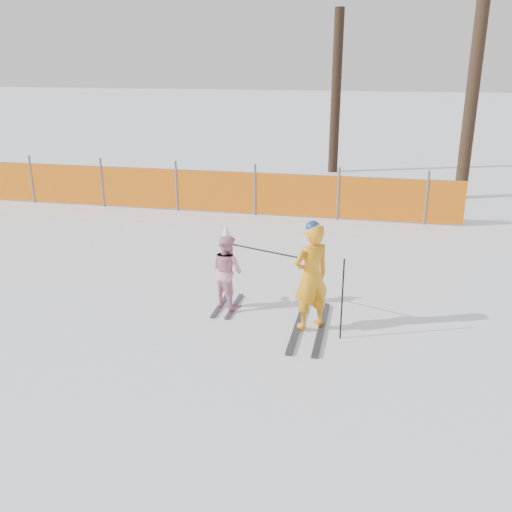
% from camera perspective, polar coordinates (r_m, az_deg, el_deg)
% --- Properties ---
extents(ground, '(120.00, 120.00, 0.00)m').
position_cam_1_polar(ground, '(8.02, -0.76, -7.92)').
color(ground, white).
rests_on(ground, ground).
extents(adult, '(0.66, 1.69, 1.60)m').
position_cam_1_polar(adult, '(7.91, 5.54, -2.12)').
color(adult, black).
rests_on(adult, ground).
extents(child, '(0.70, 0.93, 1.33)m').
position_cam_1_polar(child, '(8.67, -2.94, -1.41)').
color(child, black).
rests_on(child, ground).
extents(ski_poles, '(1.69, 0.67, 1.16)m').
position_cam_1_polar(ski_poles, '(7.94, 4.75, -1.86)').
color(ski_poles, black).
rests_on(ski_poles, ground).
extents(safety_fence, '(14.89, 0.06, 1.25)m').
position_cam_1_polar(safety_fence, '(14.63, -10.20, 6.74)').
color(safety_fence, '#595960').
rests_on(safety_fence, ground).
extents(tree_trunks, '(7.23, 3.36, 6.66)m').
position_cam_1_polar(tree_trunks, '(17.51, 18.05, 16.25)').
color(tree_trunks, '#312216').
rests_on(tree_trunks, ground).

